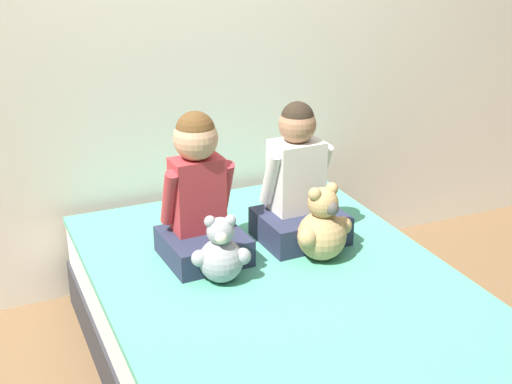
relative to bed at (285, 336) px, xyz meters
name	(u,v)px	position (x,y,z in m)	size (l,w,h in m)	color
ground_plane	(284,383)	(0.00, 0.00, -0.23)	(14.00, 14.00, 0.00)	brown
wall_behind_bed	(188,34)	(0.00, 1.09, 1.02)	(8.00, 0.06, 2.50)	silver
bed	(285,336)	(0.00, 0.00, 0.00)	(1.38, 2.01, 0.46)	#2D2D33
child_on_left	(199,196)	(-0.22, 0.37, 0.50)	(0.34, 0.34, 0.62)	#282D47
child_on_right	(298,186)	(0.23, 0.36, 0.47)	(0.37, 0.32, 0.61)	#282D47
teddy_bear_held_by_left_child	(221,254)	(-0.22, 0.13, 0.35)	(0.22, 0.17, 0.28)	#939399
teddy_bear_held_by_right_child	(322,228)	(0.23, 0.14, 0.37)	(0.27, 0.20, 0.32)	tan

